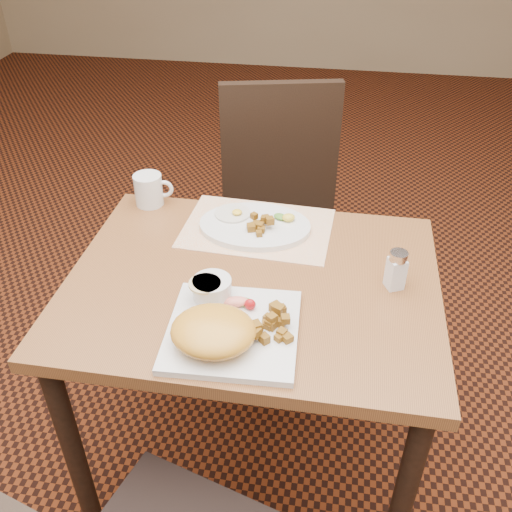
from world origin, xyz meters
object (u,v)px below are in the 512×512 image
Objects in this scene: table at (252,313)px; plate_oval at (255,226)px; chair_far at (282,211)px; salt_shaker at (396,269)px; coffee_mug at (149,190)px; plate_square at (233,331)px.

plate_oval is (-0.03, 0.22, 0.12)m from table.
plate_oval is at bearing 74.01° from chair_far.
plate_oval is 0.42m from salt_shaker.
table is 0.38m from salt_shaker.
chair_far reaches higher than coffee_mug.
plate_oval is 2.70× the size of coffee_mug.
coffee_mug is (-0.36, 0.31, 0.16)m from table.
plate_square is 0.41m from salt_shaker.
plate_oval is at bearing 152.47° from salt_shaker.
coffee_mug is (-0.35, -0.36, 0.26)m from chair_far.
salt_shaker is 0.75m from coffee_mug.
chair_far is 3.46× the size of plate_square.
chair_far reaches higher than plate_oval.
chair_far is 0.50m from plate_oval.
table is at bearing 87.11° from plate_square.
table is 0.68m from chair_far.
plate_square is at bearing -147.59° from salt_shaker.
plate_square is at bearing -87.14° from plate_oval.
chair_far is at bearing 90.69° from table.
table is 7.98× the size of coffee_mug.
plate_oval is (-0.02, -0.45, 0.22)m from chair_far.
plate_square is (-0.00, -0.86, 0.22)m from chair_far.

